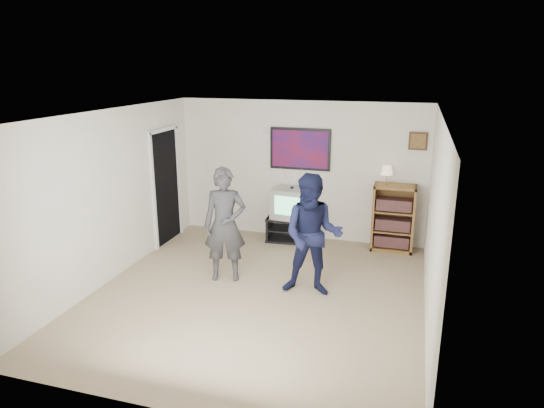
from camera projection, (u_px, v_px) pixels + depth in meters
The scene contains 13 objects.
room_shell at pixel (264, 202), 6.77m from camera, with size 4.51×5.00×2.51m.
media_stand at pixel (291, 229), 8.81m from camera, with size 0.91×0.55×0.44m.
crt_television at pixel (292, 203), 8.67m from camera, with size 0.64×0.54×0.54m, color #9C9D98, non-canonical shape.
bookshelf at pixel (393, 218), 8.27m from camera, with size 0.70×0.40×1.15m, color brown, non-canonical shape.
table_lamp at pixel (387, 175), 8.15m from camera, with size 0.20×0.20×0.32m, color beige, non-canonical shape.
person_tall at pixel (225, 225), 7.07m from camera, with size 0.62×0.41×1.70m, color #323234.
person_short at pixel (313, 235), 6.60m from camera, with size 0.84×0.65×1.72m, color #131634.
controller_left at pixel (226, 196), 7.18m from camera, with size 0.03×0.12×0.03m, color white.
controller_right at pixel (314, 212), 6.73m from camera, with size 0.03×0.11×0.03m, color white.
poster at pixel (300, 149), 8.61m from camera, with size 1.10×0.03×0.75m, color black.
air_vent at pixel (271, 131), 8.68m from camera, with size 0.28×0.02×0.14m, color white.
small_picture at pixel (418, 141), 8.01m from camera, with size 0.30×0.03×0.30m, color #341810.
doorway at pixel (166, 187), 8.60m from camera, with size 0.03×0.85×2.00m, color black.
Camera 1 is at (1.96, -5.86, 3.11)m, focal length 32.00 mm.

